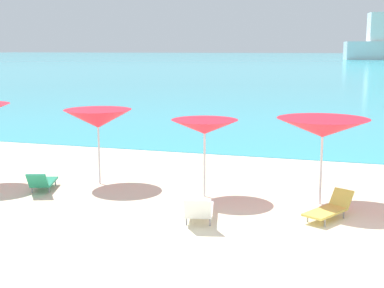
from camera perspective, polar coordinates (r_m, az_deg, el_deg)
ground_plane at (r=20.49m, az=15.14°, el=-1.51°), size 50.00×100.00×0.30m
ocean_water at (r=238.78m, az=17.52°, el=8.70°), size 650.00×440.00×0.02m
umbrella_2 at (r=15.43m, az=-9.92°, el=2.65°), size 1.92×1.92×2.15m
umbrella_3 at (r=13.87m, az=1.34°, el=1.80°), size 1.80×1.80×2.04m
umbrella_4 at (r=13.57m, az=13.66°, el=1.67°), size 2.26×2.26×2.16m
lounge_chair_1 at (r=15.25m, az=-15.56°, el=-3.87°), size 0.98×1.55×0.64m
lounge_chair_2 at (r=12.74m, az=14.35°, el=-6.60°), size 1.11×1.50×0.59m
lounge_chair_7 at (r=12.14m, az=0.74°, el=-6.91°), size 0.95×1.67×0.72m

